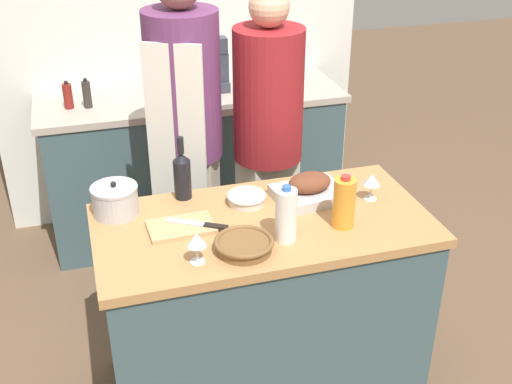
# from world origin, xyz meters

# --- Properties ---
(ground_plane) EXTENTS (12.00, 12.00, 0.00)m
(ground_plane) POSITION_xyz_m (0.00, 0.00, 0.00)
(ground_plane) COLOR brown
(kitchen_island) EXTENTS (1.37, 0.70, 0.89)m
(kitchen_island) POSITION_xyz_m (0.00, 0.00, 0.44)
(kitchen_island) COLOR #3D565B
(kitchen_island) RESTS_ON ground_plane
(back_counter) EXTENTS (1.84, 0.60, 0.92)m
(back_counter) POSITION_xyz_m (0.00, 1.49, 0.46)
(back_counter) COLOR #3D565B
(back_counter) RESTS_ON ground_plane
(back_wall) EXTENTS (2.34, 0.10, 2.55)m
(back_wall) POSITION_xyz_m (0.00, 1.84, 1.27)
(back_wall) COLOR silver
(back_wall) RESTS_ON ground_plane
(roasting_pan) EXTENTS (0.32, 0.26, 0.12)m
(roasting_pan) POSITION_xyz_m (0.25, 0.12, 0.93)
(roasting_pan) COLOR #BCBCC1
(roasting_pan) RESTS_ON kitchen_island
(wicker_basket) EXTENTS (0.23, 0.23, 0.05)m
(wicker_basket) POSITION_xyz_m (-0.13, -0.19, 0.91)
(wicker_basket) COLOR brown
(wicker_basket) RESTS_ON kitchen_island
(cutting_board) EXTENTS (0.27, 0.18, 0.02)m
(cutting_board) POSITION_xyz_m (-0.33, 0.03, 0.90)
(cutting_board) COLOR tan
(cutting_board) RESTS_ON kitchen_island
(stock_pot) EXTENTS (0.19, 0.19, 0.15)m
(stock_pot) POSITION_xyz_m (-0.57, 0.23, 0.95)
(stock_pot) COLOR #B7B7BC
(stock_pot) RESTS_ON kitchen_island
(mixing_bowl) EXTENTS (0.17, 0.17, 0.05)m
(mixing_bowl) POSITION_xyz_m (-0.03, 0.16, 0.91)
(mixing_bowl) COLOR beige
(mixing_bowl) RESTS_ON kitchen_island
(juice_jug) EXTENTS (0.09, 0.09, 0.22)m
(juice_jug) POSITION_xyz_m (0.30, -0.13, 0.99)
(juice_jug) COLOR orange
(juice_jug) RESTS_ON kitchen_island
(milk_jug) EXTENTS (0.08, 0.08, 0.23)m
(milk_jug) POSITION_xyz_m (0.04, -0.16, 1.00)
(milk_jug) COLOR white
(milk_jug) RESTS_ON kitchen_island
(wine_bottle_green) EXTENTS (0.07, 0.07, 0.28)m
(wine_bottle_green) POSITION_xyz_m (-0.27, 0.29, 1.00)
(wine_bottle_green) COLOR black
(wine_bottle_green) RESTS_ON kitchen_island
(wine_glass_left) EXTENTS (0.07, 0.07, 0.12)m
(wine_glass_left) POSITION_xyz_m (-0.32, -0.21, 0.98)
(wine_glass_left) COLOR silver
(wine_glass_left) RESTS_ON kitchen_island
(wine_glass_right) EXTENTS (0.07, 0.07, 0.12)m
(wine_glass_right) POSITION_xyz_m (0.50, 0.04, 0.98)
(wine_glass_right) COLOR silver
(wine_glass_right) RESTS_ON kitchen_island
(knife_chef) EXTENTS (0.23, 0.16, 0.01)m
(knife_chef) POSITION_xyz_m (-0.26, 0.02, 0.91)
(knife_chef) COLOR #B7B7BC
(knife_chef) RESTS_ON cutting_board
(stand_mixer) EXTENTS (0.18, 0.14, 0.33)m
(stand_mixer) POSITION_xyz_m (0.15, 1.52, 1.05)
(stand_mixer) COLOR #333842
(stand_mixer) RESTS_ON back_counter
(condiment_bottle_tall) EXTENTS (0.05, 0.05, 0.17)m
(condiment_bottle_tall) POSITION_xyz_m (-0.61, 1.45, 1.00)
(condiment_bottle_tall) COLOR #332D28
(condiment_bottle_tall) RESTS_ON back_counter
(condiment_bottle_short) EXTENTS (0.05, 0.05, 0.16)m
(condiment_bottle_short) POSITION_xyz_m (-0.71, 1.46, 0.99)
(condiment_bottle_short) COLOR maroon
(condiment_bottle_short) RESTS_ON back_counter
(condiment_bottle_extra) EXTENTS (0.06, 0.06, 0.13)m
(condiment_bottle_extra) POSITION_xyz_m (-0.06, 1.55, 0.98)
(condiment_bottle_extra) COLOR #332D28
(condiment_bottle_extra) RESTS_ON back_counter
(person_cook_aproned) EXTENTS (0.38, 0.40, 1.79)m
(person_cook_aproned) POSITION_xyz_m (-0.17, 0.78, 0.99)
(person_cook_aproned) COLOR beige
(person_cook_aproned) RESTS_ON ground_plane
(person_cook_guest) EXTENTS (0.35, 0.35, 1.67)m
(person_cook_guest) POSITION_xyz_m (0.25, 0.75, 0.92)
(person_cook_guest) COLOR beige
(person_cook_guest) RESTS_ON ground_plane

